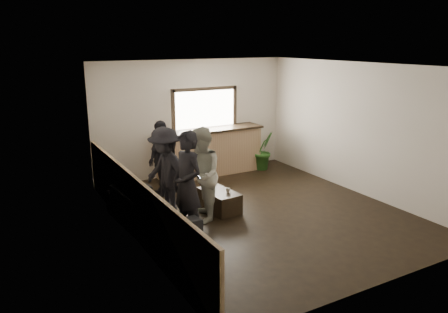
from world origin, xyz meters
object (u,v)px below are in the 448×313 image
coffee_table (219,201)px  person_b (201,175)px  sofa (150,210)px  person_d (162,158)px  bar_counter (210,149)px  cup_b (228,190)px  person_c (166,173)px  potted_plant (264,150)px  person_a (187,185)px  cup_a (208,188)px

coffee_table → person_b: bearing=-153.3°
sofa → person_d: (0.85, 1.54, 0.48)m
bar_counter → cup_b: 2.54m
cup_b → person_c: person_c is taller
potted_plant → person_c: (-3.36, -1.72, 0.36)m
person_a → person_b: person_a is taller
cup_a → person_b: person_b is taller
sofa → cup_a: (1.28, 0.27, 0.11)m
cup_b → potted_plant: bearing=42.9°
person_b → coffee_table: bearing=133.9°
cup_b → person_a: size_ratio=0.05×
person_a → person_d: person_a is taller
person_a → person_c: size_ratio=1.06×
coffee_table → sofa: bearing=-175.1°
person_d → person_c: bearing=34.6°
sofa → cup_a: 1.32m
bar_counter → person_a: 3.58m
bar_counter → cup_a: size_ratio=24.29×
coffee_table → person_d: person_d is taller
person_a → person_c: person_a is taller
sofa → person_a: person_a is taller
bar_counter → person_a: bearing=-123.3°
potted_plant → person_d: 3.03m
person_c → person_d: person_c is taller
cup_b → person_b: size_ratio=0.05×
cup_a → person_d: (-0.43, 1.27, 0.37)m
cup_a → person_c: person_c is taller
person_b → person_d: person_b is taller
coffee_table → person_d: size_ratio=0.55×
potted_plant → person_a: 4.32m
cup_a → person_c: (-0.83, 0.08, 0.42)m
cup_a → bar_counter: bearing=61.8°
person_a → person_b: bearing=122.5°
potted_plant → person_a: bearing=-141.5°
coffee_table → person_a: person_a is taller
bar_counter → person_c: (-1.96, -2.02, 0.22)m
potted_plant → coffee_table: bearing=-140.6°
cup_b → person_d: person_d is taller
cup_a → person_a: size_ratio=0.06×
person_b → person_a: bearing=-28.6°
cup_a → cup_b: (0.29, -0.29, -0.00)m
potted_plant → person_a: person_a is taller
cup_a → person_d: bearing=108.8°
cup_b → person_b: (-0.63, -0.11, 0.43)m
cup_a → potted_plant: size_ratio=0.11×
sofa → person_b: 1.10m
coffee_table → potted_plant: size_ratio=0.89×
cup_b → bar_counter: bearing=70.6°
potted_plant → person_b: (-2.87, -2.20, 0.38)m
coffee_table → person_d: 1.66m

